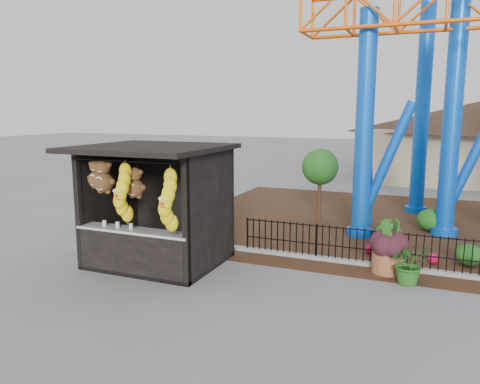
% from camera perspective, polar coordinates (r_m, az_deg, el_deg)
% --- Properties ---
extents(ground, '(120.00, 120.00, 0.00)m').
position_cam_1_polar(ground, '(10.47, 0.87, -12.47)').
color(ground, slate).
rests_on(ground, ground).
extents(mulch_bed, '(18.00, 12.00, 0.02)m').
position_cam_1_polar(mulch_bed, '(17.44, 23.53, -4.14)').
color(mulch_bed, '#331E11').
rests_on(mulch_bed, ground).
extents(curb, '(18.00, 0.18, 0.12)m').
position_cam_1_polar(curb, '(12.61, 23.70, -9.10)').
color(curb, gray).
rests_on(curb, ground).
extents(prize_booth, '(3.50, 3.40, 3.12)m').
position_cam_1_polar(prize_booth, '(12.13, -10.71, -1.92)').
color(prize_booth, black).
rests_on(prize_booth, ground).
extents(terracotta_planter, '(0.99, 0.99, 0.63)m').
position_cam_1_polar(terracotta_planter, '(12.28, 17.59, -7.97)').
color(terracotta_planter, '#965D36').
rests_on(terracotta_planter, ground).
extents(planter_foliage, '(0.70, 0.70, 0.64)m').
position_cam_1_polar(planter_foliage, '(12.10, 17.75, -5.10)').
color(planter_foliage, black).
rests_on(planter_foliage, terracotta_planter).
extents(potted_plant, '(1.11, 1.04, 0.99)m').
position_cam_1_polar(potted_plant, '(11.62, 19.99, -8.18)').
color(potted_plant, '#1B5C1B').
rests_on(potted_plant, ground).
extents(landscaping, '(7.38, 4.27, 0.75)m').
position_cam_1_polar(landscaping, '(15.36, 24.83, -4.82)').
color(landscaping, '#1F5117').
rests_on(landscaping, mulch_bed).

